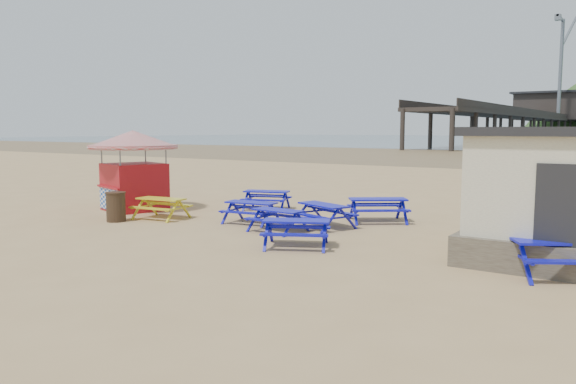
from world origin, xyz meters
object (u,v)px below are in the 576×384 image
Objects in this scene: picnic_table_blue_a at (267,200)px; litter_bin at (116,207)px; picnic_table_yellow at (161,208)px; ice_cream_kiosk at (134,160)px; picnic_table_blue_b at (323,216)px.

litter_bin reaches higher than picnic_table_blue_a.
ice_cream_kiosk reaches higher than picnic_table_yellow.
litter_bin is (-0.82, -1.28, 0.15)m from picnic_table_yellow.
picnic_table_blue_b is 5.82m from picnic_table_yellow.
picnic_table_blue_a is 1.11× the size of picnic_table_yellow.
picnic_table_blue_b is at bearing 22.13° from ice_cream_kiosk.
picnic_table_yellow is at bearing -143.30° from picnic_table_blue_b.
ice_cream_kiosk reaches higher than picnic_table_blue_b.
ice_cream_kiosk is 4.29× the size of litter_bin.
picnic_table_blue_b is 0.51× the size of ice_cream_kiosk.
picnic_table_blue_a is 0.96× the size of picnic_table_blue_b.
picnic_table_blue_b is 7.03m from litter_bin.
picnic_table_blue_a is at bearing 63.92° from litter_bin.
picnic_table_blue_b reaches higher than picnic_table_blue_a.
picnic_table_blue_b is 1.16× the size of picnic_table_yellow.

